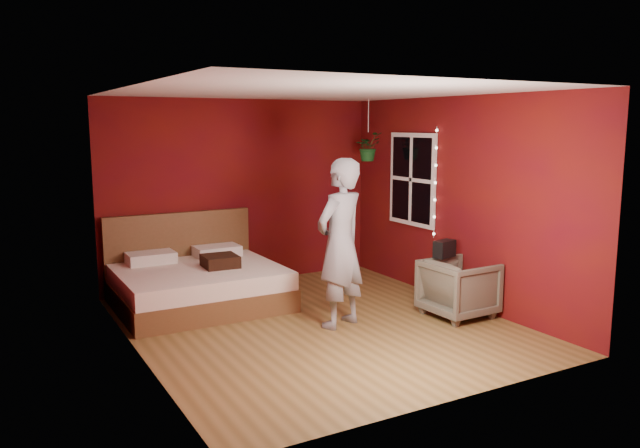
{
  "coord_description": "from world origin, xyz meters",
  "views": [
    {
      "loc": [
        -3.31,
        -5.94,
        2.26
      ],
      "look_at": [
        0.24,
        0.4,
        1.09
      ],
      "focal_mm": 35.0,
      "sensor_mm": 36.0,
      "label": 1
    }
  ],
  "objects": [
    {
      "name": "throw_pillow",
      "position": [
        -0.7,
        1.28,
        0.57
      ],
      "size": [
        0.44,
        0.44,
        0.15
      ],
      "primitive_type": "cube",
      "rotation": [
        0.0,
        0.0,
        -0.05
      ],
      "color": "#321910",
      "rests_on": "bed"
    },
    {
      "name": "floor",
      "position": [
        0.0,
        0.0,
        0.0
      ],
      "size": [
        4.5,
        4.5,
        0.0
      ],
      "primitive_type": "plane",
      "color": "olive",
      "rests_on": "ground"
    },
    {
      "name": "armchair",
      "position": [
        1.6,
        -0.52,
        0.34
      ],
      "size": [
        0.77,
        0.75,
        0.68
      ],
      "primitive_type": "imported",
      "rotation": [
        0.0,
        0.0,
        1.6
      ],
      "color": "#65624F",
      "rests_on": "ground"
    },
    {
      "name": "window",
      "position": [
        1.97,
        0.9,
        1.5
      ],
      "size": [
        0.05,
        0.97,
        1.27
      ],
      "color": "white",
      "rests_on": "room_walls"
    },
    {
      "name": "person",
      "position": [
        0.2,
        -0.13,
        0.95
      ],
      "size": [
        0.8,
        0.66,
        1.89
      ],
      "primitive_type": "imported",
      "rotation": [
        0.0,
        0.0,
        3.5
      ],
      "color": "gray",
      "rests_on": "ground"
    },
    {
      "name": "room_walls",
      "position": [
        0.0,
        0.0,
        1.68
      ],
      "size": [
        4.04,
        4.54,
        2.62
      ],
      "color": "#63140A",
      "rests_on": "ground"
    },
    {
      "name": "fairy_lights",
      "position": [
        1.94,
        0.37,
        1.5
      ],
      "size": [
        0.04,
        0.04,
        1.45
      ],
      "color": "silver",
      "rests_on": "room_walls"
    },
    {
      "name": "handbag",
      "position": [
        1.55,
        -0.3,
        0.78
      ],
      "size": [
        0.31,
        0.21,
        0.2
      ],
      "primitive_type": "cube",
      "rotation": [
        0.0,
        0.0,
        0.27
      ],
      "color": "black",
      "rests_on": "armchair"
    },
    {
      "name": "hanging_plant",
      "position": [
        1.58,
        1.42,
        1.94
      ],
      "size": [
        0.43,
        0.39,
        0.86
      ],
      "color": "silver",
      "rests_on": "room_walls"
    },
    {
      "name": "bed",
      "position": [
        -0.95,
        1.45,
        0.28
      ],
      "size": [
        1.98,
        1.68,
        1.09
      ],
      "color": "brown",
      "rests_on": "ground"
    }
  ]
}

